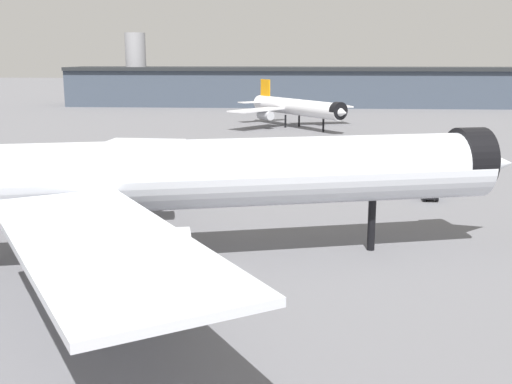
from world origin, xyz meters
TOP-DOWN VIEW (x-y plane):
  - ground at (0.00, 0.00)m, footprint 900.00×900.00m
  - airliner_near_gate at (-4.19, 2.37)m, footprint 64.25×57.46m
  - airliner_far_taxiway at (3.94, 107.30)m, footprint 30.73×34.60m
  - terminal_building at (27.24, 176.39)m, footprint 216.53×27.28m
  - baggage_tug_wing at (23.04, 29.30)m, footprint 1.97×3.25m

SIDE VIEW (x-z plane):
  - ground at x=0.00m, z-range 0.00..0.00m
  - baggage_tug_wing at x=23.04m, z-range 0.05..1.90m
  - airliner_far_taxiway at x=3.94m, z-range -0.68..10.76m
  - terminal_building at x=27.24m, z-range -5.75..19.79m
  - airliner_near_gate at x=-4.19m, z-range -1.02..16.11m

